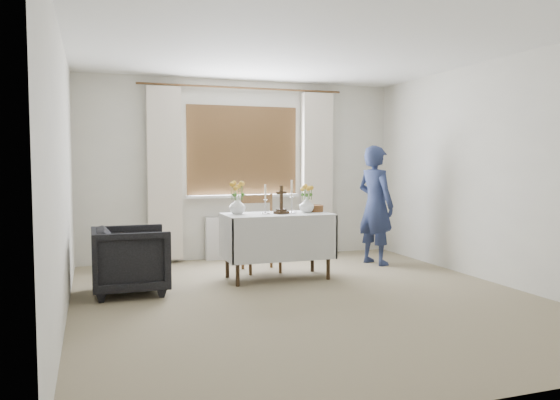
# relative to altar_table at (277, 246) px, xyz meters

# --- Properties ---
(ground) EXTENTS (5.00, 5.00, 0.00)m
(ground) POSITION_rel_altar_table_xyz_m (-0.01, -0.99, -0.38)
(ground) COLOR gray
(ground) RESTS_ON ground
(altar_table) EXTENTS (1.24, 0.64, 0.76)m
(altar_table) POSITION_rel_altar_table_xyz_m (0.00, 0.00, 0.00)
(altar_table) COLOR silver
(altar_table) RESTS_ON ground
(wooden_chair) EXTENTS (0.45, 0.45, 0.95)m
(wooden_chair) POSITION_rel_altar_table_xyz_m (-0.05, 0.47, 0.10)
(wooden_chair) COLOR brown
(wooden_chair) RESTS_ON ground
(armchair) EXTENTS (0.77, 0.75, 0.70)m
(armchair) POSITION_rel_altar_table_xyz_m (-1.66, -0.18, -0.03)
(armchair) COLOR black
(armchair) RESTS_ON ground
(person) EXTENTS (0.54, 0.66, 1.57)m
(person) POSITION_rel_altar_table_xyz_m (1.53, 0.44, 0.41)
(person) COLOR navy
(person) RESTS_ON ground
(radiator) EXTENTS (1.10, 0.10, 0.60)m
(radiator) POSITION_rel_altar_table_xyz_m (-0.01, 1.43, -0.08)
(radiator) COLOR silver
(radiator) RESTS_ON ground
(wooden_cross) EXTENTS (0.18, 0.16, 0.33)m
(wooden_cross) POSITION_rel_altar_table_xyz_m (0.04, -0.04, 0.54)
(wooden_cross) COLOR black
(wooden_cross) RESTS_ON altar_table
(candlestick_left) EXTENTS (0.12, 0.12, 0.34)m
(candlestick_left) POSITION_rel_altar_table_xyz_m (-0.15, -0.01, 0.55)
(candlestick_left) COLOR silver
(candlestick_left) RESTS_ON altar_table
(candlestick_right) EXTENTS (0.13, 0.13, 0.39)m
(candlestick_right) POSITION_rel_altar_table_xyz_m (0.18, 0.01, 0.58)
(candlestick_right) COLOR silver
(candlestick_right) RESTS_ON altar_table
(flower_vase_left) EXTENTS (0.24, 0.24, 0.19)m
(flower_vase_left) POSITION_rel_altar_table_xyz_m (-0.45, 0.09, 0.48)
(flower_vase_left) COLOR white
(flower_vase_left) RESTS_ON altar_table
(flower_vase_right) EXTENTS (0.20, 0.20, 0.18)m
(flower_vase_right) POSITION_rel_altar_table_xyz_m (0.37, 0.01, 0.47)
(flower_vase_right) COLOR white
(flower_vase_right) RESTS_ON altar_table
(wicker_basket) EXTENTS (0.28, 0.28, 0.08)m
(wicker_basket) POSITION_rel_altar_table_xyz_m (0.50, 0.09, 0.42)
(wicker_basket) COLOR brown
(wicker_basket) RESTS_ON altar_table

